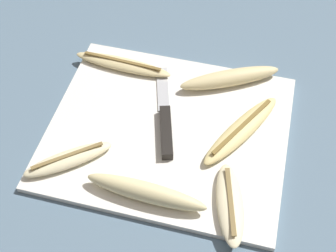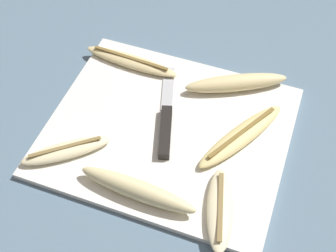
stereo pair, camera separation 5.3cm
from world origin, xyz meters
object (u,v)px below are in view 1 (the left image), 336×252
at_px(banana_mellow_near, 123,64).
at_px(banana_bright_far, 230,204).
at_px(knife, 165,125).
at_px(banana_ripe_center, 230,78).
at_px(banana_pale_long, 68,159).
at_px(banana_golden_short, 242,130).
at_px(banana_soft_right, 147,192).

distance_m(banana_mellow_near, banana_bright_far, 0.37).
distance_m(knife, banana_ripe_center, 0.17).
xyz_separation_m(knife, banana_pale_long, (-0.14, -0.12, 0.00)).
height_order(banana_golden_short, banana_bright_far, same).
bearing_deg(knife, banana_mellow_near, 116.60).
distance_m(banana_mellow_near, banana_pale_long, 0.25).
xyz_separation_m(banana_soft_right, banana_ripe_center, (0.09, 0.29, -0.00)).
height_order(knife, banana_soft_right, banana_soft_right).
xyz_separation_m(knife, banana_golden_short, (0.14, 0.02, 0.00)).
height_order(banana_soft_right, banana_pale_long, banana_soft_right).
bearing_deg(banana_golden_short, banana_soft_right, -127.22).
bearing_deg(banana_golden_short, knife, -171.40).
relative_size(banana_mellow_near, banana_pale_long, 1.41).
distance_m(banana_soft_right, banana_bright_far, 0.14).
distance_m(banana_soft_right, banana_ripe_center, 0.30).
distance_m(banana_golden_short, banana_mellow_near, 0.28).
height_order(banana_golden_short, banana_ripe_center, banana_ripe_center).
distance_m(knife, banana_bright_far, 0.20).
height_order(banana_pale_long, banana_ripe_center, banana_ripe_center).
distance_m(banana_pale_long, banana_bright_far, 0.29).
bearing_deg(banana_soft_right, banana_mellow_near, 115.23).
bearing_deg(banana_ripe_center, banana_mellow_near, -177.39).
bearing_deg(banana_bright_far, banana_pale_long, 176.67).
height_order(banana_mellow_near, banana_pale_long, banana_pale_long).
xyz_separation_m(banana_mellow_near, banana_pale_long, (-0.02, -0.24, 0.00)).
bearing_deg(banana_golden_short, banana_pale_long, -153.98).
height_order(banana_soft_right, banana_ripe_center, banana_soft_right).
height_order(banana_soft_right, banana_bright_far, banana_soft_right).
distance_m(knife, banana_golden_short, 0.14).
bearing_deg(banana_pale_long, banana_soft_right, -12.34).
xyz_separation_m(knife, banana_mellow_near, (-0.12, 0.13, 0.00)).
bearing_deg(knife, banana_golden_short, -8.34).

